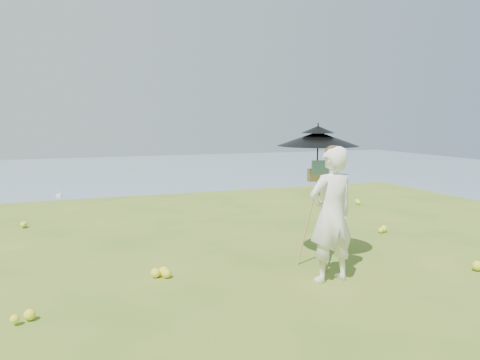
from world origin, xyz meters
name	(u,v)px	position (x,y,z in m)	size (l,w,h in m)	color
ground	(280,273)	(0.00, 0.00, 0.00)	(14.00, 14.00, 0.00)	#457220
shoreline_tier	(88,342)	(0.00, 75.00, -36.00)	(170.00, 28.00, 8.00)	#74695C
bay_water	(70,192)	(0.00, 240.00, -34.00)	(700.00, 700.00, 0.00)	#748FA6
slope_trees	(103,317)	(0.00, 35.00, -15.00)	(110.00, 50.00, 6.00)	#1B5118
harbor_town	(87,306)	(0.00, 75.00, -29.50)	(110.00, 22.00, 5.00)	silver
moored_boats	(35,227)	(-12.50, 161.00, -33.65)	(140.00, 140.00, 0.70)	white
wildflowers	(272,263)	(0.00, 0.25, 0.06)	(10.00, 10.50, 0.12)	yellow
painter	(331,215)	(0.44, -0.49, 0.84)	(0.61, 0.40, 1.68)	white
field_easel	(317,213)	(0.59, 0.10, 0.73)	(0.55, 0.55, 1.46)	olive
sun_umbrella	(318,151)	(0.59, 0.13, 1.58)	(1.09, 1.09, 0.75)	black
painter_cap	(333,150)	(0.44, -0.49, 1.64)	(0.20, 0.24, 0.10)	#E47D80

